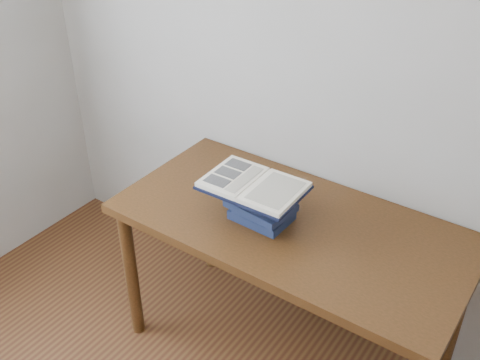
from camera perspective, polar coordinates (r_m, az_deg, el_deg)
The scene contains 3 objects.
desk at distance 2.31m, azimuth 5.10°, elevation -6.09°, with size 1.42×0.71×0.76m.
book_stack at distance 2.20m, azimuth 2.09°, elevation -2.53°, with size 0.26×0.21×0.16m.
open_book at distance 2.14m, azimuth 1.39°, elevation -0.55°, with size 0.39×0.27×0.03m.
Camera 1 is at (0.78, -0.21, 2.11)m, focal length 42.00 mm.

